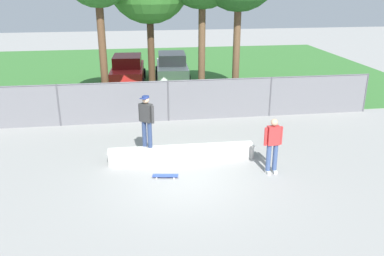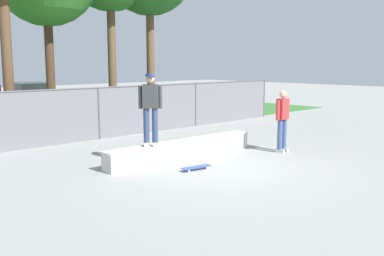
# 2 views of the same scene
# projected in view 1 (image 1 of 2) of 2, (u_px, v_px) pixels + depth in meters

# --- Properties ---
(ground_plane) EXTENTS (80.00, 80.00, 0.00)m
(ground_plane) POSITION_uv_depth(u_px,v_px,m) (185.00, 180.00, 12.52)
(ground_plane) COLOR gray
(grass_strip) EXTENTS (30.35, 20.00, 0.02)m
(grass_strip) POSITION_uv_depth(u_px,v_px,m) (155.00, 71.00, 27.35)
(grass_strip) COLOR #336B2D
(grass_strip) RESTS_ON ground
(concrete_ledge) EXTENTS (4.97, 0.53, 0.50)m
(concrete_ledge) POSITION_uv_depth(u_px,v_px,m) (182.00, 153.00, 13.77)
(concrete_ledge) COLOR #B7B5AD
(concrete_ledge) RESTS_ON ground
(skateboarder) EXTENTS (0.49, 0.44, 1.84)m
(skateboarder) POSITION_uv_depth(u_px,v_px,m) (146.00, 120.00, 13.13)
(skateboarder) COLOR beige
(skateboarder) RESTS_ON concrete_ledge
(skateboard) EXTENTS (0.82, 0.32, 0.09)m
(skateboard) POSITION_uv_depth(u_px,v_px,m) (165.00, 176.00, 12.60)
(skateboard) COLOR #334CB2
(skateboard) RESTS_ON ground
(chainlink_fence) EXTENTS (18.42, 0.07, 1.80)m
(chainlink_fence) POSITION_uv_depth(u_px,v_px,m) (168.00, 99.00, 17.45)
(chainlink_fence) COLOR #4C4C51
(chainlink_fence) RESTS_ON ground
(car_red) EXTENTS (2.20, 4.30, 1.66)m
(car_red) POSITION_uv_depth(u_px,v_px,m) (128.00, 70.00, 23.88)
(car_red) COLOR #B21E1E
(car_red) RESTS_ON ground
(car_white) EXTENTS (2.20, 4.30, 1.66)m
(car_white) POSITION_uv_depth(u_px,v_px,m) (172.00, 67.00, 24.69)
(car_white) COLOR silver
(car_white) RESTS_ON ground
(bystander) EXTENTS (0.60, 0.29, 1.82)m
(bystander) POSITION_uv_depth(u_px,v_px,m) (273.00, 144.00, 12.62)
(bystander) COLOR beige
(bystander) RESTS_ON ground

